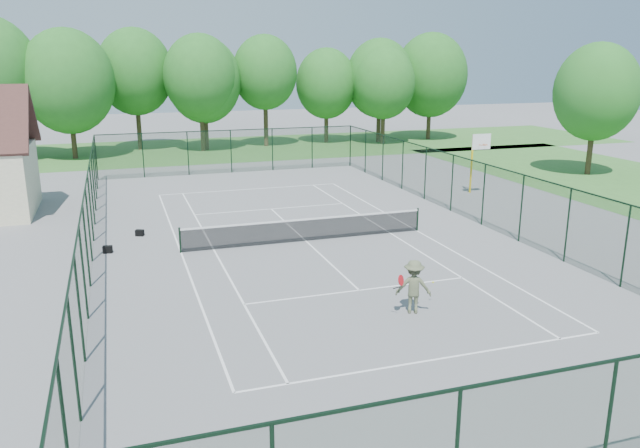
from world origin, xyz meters
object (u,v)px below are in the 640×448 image
Objects in this scene: sports_bag_a at (108,249)px; tennis_player at (414,287)px; basketball_goal at (477,152)px; tennis_net at (306,229)px.

sports_bag_a is 0.21× the size of tennis_player.
tennis_player is at bearing -127.61° from basketball_goal.
sports_bag_a is at bearing -165.81° from basketball_goal.
sports_bag_a is at bearing 173.54° from tennis_net.
tennis_net is at bearing 2.81° from sports_bag_a.
sports_bag_a is at bearing 133.82° from tennis_player.
tennis_net is 6.07× the size of tennis_player.
tennis_player is at bearing -36.91° from sports_bag_a.
tennis_net is 3.04× the size of basketball_goal.
tennis_net reaches higher than sports_bag_a.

